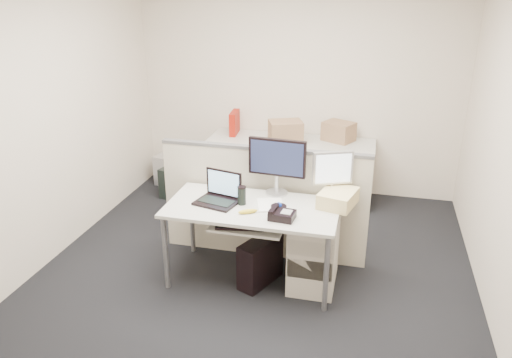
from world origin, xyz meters
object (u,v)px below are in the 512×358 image
(desk, at_px, (252,213))
(monitor_main, at_px, (277,167))
(desk_phone, at_px, (282,215))
(laptop, at_px, (216,189))

(desk, distance_m, monitor_main, 0.48)
(desk, xyz_separation_m, desk_phone, (0.30, -0.18, 0.10))
(laptop, relative_size, desk_phone, 1.75)
(laptop, bearing_deg, desk_phone, -0.79)
(monitor_main, relative_size, laptop, 1.48)
(desk, relative_size, desk_phone, 7.33)
(desk, bearing_deg, monitor_main, 64.89)
(desk, distance_m, desk_phone, 0.36)
(desk_phone, bearing_deg, laptop, 171.20)
(monitor_main, height_order, desk_phone, monitor_main)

